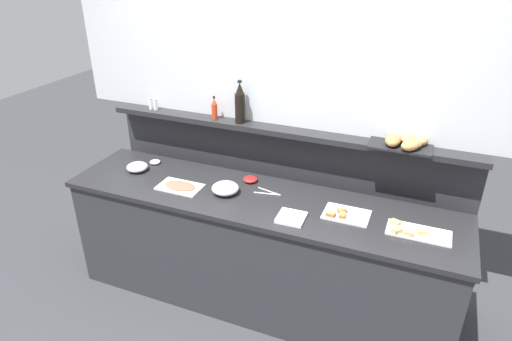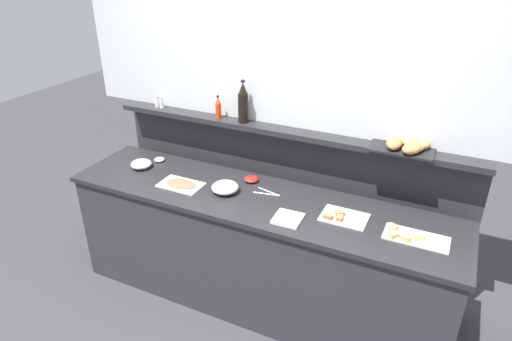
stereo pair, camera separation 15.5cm
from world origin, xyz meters
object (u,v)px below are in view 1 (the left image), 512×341
(cold_cuts_platter, at_px, (180,186))
(glass_bowl_large, at_px, (225,189))
(pepper_shaker, at_px, (155,104))
(serving_tongs, at_px, (269,193))
(glass_bowl_medium, at_px, (137,167))
(condiment_bowl_red, at_px, (250,179))
(wine_bottle_dark, at_px, (240,104))
(bread_basket, at_px, (405,141))
(sandwich_platter_side, at_px, (345,214))
(salt_shaker, at_px, (151,104))
(sandwich_platter_front, at_px, (415,232))
(hot_sauce_bottle, at_px, (214,109))
(napkin_stack, at_px, (291,218))
(condiment_bowl_teal, at_px, (155,162))

(cold_cuts_platter, relative_size, glass_bowl_large, 1.64)
(glass_bowl_large, height_order, pepper_shaker, pepper_shaker)
(glass_bowl_large, xyz_separation_m, serving_tongs, (0.28, 0.11, -0.03))
(serving_tongs, bearing_deg, glass_bowl_medium, -177.01)
(condiment_bowl_red, bearing_deg, wine_bottle_dark, 127.80)
(serving_tongs, relative_size, bread_basket, 0.46)
(sandwich_platter_side, height_order, salt_shaker, salt_shaker)
(sandwich_platter_side, xyz_separation_m, sandwich_platter_front, (0.43, -0.03, 0.00))
(glass_bowl_large, height_order, wine_bottle_dark, wine_bottle_dark)
(cold_cuts_platter, height_order, hot_sauce_bottle, hot_sauce_bottle)
(salt_shaker, bearing_deg, napkin_stack, -22.94)
(condiment_bowl_teal, xyz_separation_m, hot_sauce_bottle, (0.42, 0.23, 0.41))
(glass_bowl_large, xyz_separation_m, condiment_bowl_red, (0.09, 0.22, -0.02))
(sandwich_platter_front, distance_m, glass_bowl_medium, 2.01)
(condiment_bowl_teal, bearing_deg, serving_tongs, -5.80)
(sandwich_platter_front, xyz_separation_m, bread_basket, (-0.16, 0.45, 0.38))
(condiment_bowl_teal, bearing_deg, salt_shaker, 122.87)
(condiment_bowl_red, relative_size, bread_basket, 0.26)
(hot_sauce_bottle, bearing_deg, glass_bowl_medium, -140.98)
(glass_bowl_large, bearing_deg, sandwich_platter_front, -0.35)
(cold_cuts_platter, bearing_deg, sandwich_platter_side, 3.93)
(serving_tongs, xyz_separation_m, wine_bottle_dark, (-0.36, 0.33, 0.49))
(hot_sauce_bottle, bearing_deg, bread_basket, 0.02)
(hot_sauce_bottle, xyz_separation_m, pepper_shaker, (-0.53, 0.01, -0.03))
(sandwich_platter_side, height_order, glass_bowl_large, glass_bowl_large)
(wine_bottle_dark, xyz_separation_m, salt_shaker, (-0.78, 0.01, -0.10))
(condiment_bowl_teal, xyz_separation_m, wine_bottle_dark, (0.63, 0.23, 0.48))
(glass_bowl_large, height_order, glass_bowl_medium, glass_bowl_large)
(sandwich_platter_front, bearing_deg, pepper_shaker, 167.57)
(napkin_stack, distance_m, wine_bottle_dark, 0.96)
(hot_sauce_bottle, relative_size, bread_basket, 0.44)
(pepper_shaker, relative_size, bread_basket, 0.22)
(sandwich_platter_front, relative_size, salt_shaker, 4.22)
(condiment_bowl_teal, bearing_deg, sandwich_platter_side, -6.81)
(sandwich_platter_front, distance_m, cold_cuts_platter, 1.57)
(sandwich_platter_side, relative_size, napkin_stack, 1.68)
(serving_tongs, bearing_deg, sandwich_platter_side, -8.61)
(sandwich_platter_side, xyz_separation_m, condiment_bowl_teal, (-1.53, 0.18, 0.01))
(condiment_bowl_teal, height_order, wine_bottle_dark, wine_bottle_dark)
(condiment_bowl_teal, xyz_separation_m, pepper_shaker, (-0.11, 0.24, 0.38))
(cold_cuts_platter, distance_m, glass_bowl_large, 0.33)
(napkin_stack, height_order, hot_sauce_bottle, hot_sauce_bottle)
(sandwich_platter_front, bearing_deg, glass_bowl_medium, 178.23)
(glass_bowl_medium, xyz_separation_m, pepper_shaker, (-0.06, 0.39, 0.36))
(serving_tongs, height_order, wine_bottle_dark, wine_bottle_dark)
(glass_bowl_large, distance_m, hot_sauce_bottle, 0.66)
(cold_cuts_platter, distance_m, salt_shaker, 0.83)
(wine_bottle_dark, bearing_deg, sandwich_platter_front, -18.68)
(glass_bowl_large, bearing_deg, condiment_bowl_teal, 163.57)
(cold_cuts_platter, distance_m, condiment_bowl_teal, 0.46)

